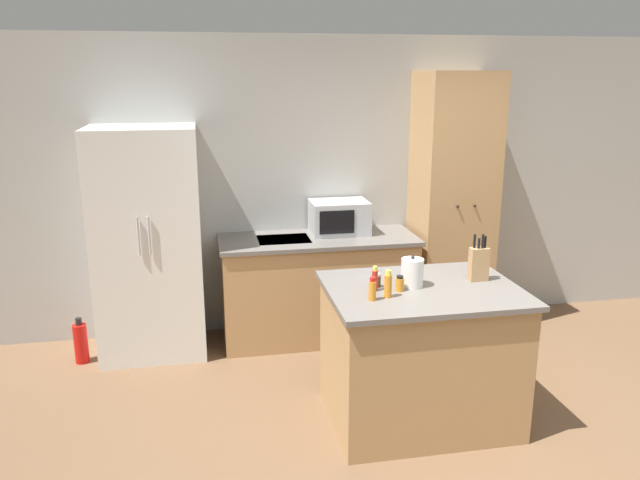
% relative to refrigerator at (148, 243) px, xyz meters
% --- Properties ---
extents(ground_plane, '(14.00, 14.00, 0.00)m').
position_rel_refrigerator_xyz_m(ground_plane, '(1.98, -1.97, -0.94)').
color(ground_plane, brown).
extents(wall_back, '(7.20, 0.06, 2.60)m').
position_rel_refrigerator_xyz_m(wall_back, '(1.98, 0.36, 0.36)').
color(wall_back, '#B2B2AD').
rests_on(wall_back, ground_plane).
extents(refrigerator, '(0.85, 0.69, 1.88)m').
position_rel_refrigerator_xyz_m(refrigerator, '(0.00, 0.00, 0.00)').
color(refrigerator, white).
rests_on(refrigerator, ground_plane).
extents(back_counter, '(1.70, 0.67, 0.91)m').
position_rel_refrigerator_xyz_m(back_counter, '(1.41, 0.02, -0.48)').
color(back_counter, tan).
rests_on(back_counter, ground_plane).
extents(pantry_cabinet, '(0.64, 0.60, 2.30)m').
position_rel_refrigerator_xyz_m(pantry_cabinet, '(2.63, 0.04, 0.21)').
color(pantry_cabinet, tan).
rests_on(pantry_cabinet, ground_plane).
extents(kitchen_island, '(1.24, 0.95, 0.94)m').
position_rel_refrigerator_xyz_m(kitchen_island, '(1.82, -1.45, -0.47)').
color(kitchen_island, tan).
rests_on(kitchen_island, ground_plane).
extents(microwave, '(0.50, 0.37, 0.29)m').
position_rel_refrigerator_xyz_m(microwave, '(1.62, 0.13, 0.12)').
color(microwave, '#B2B5B7').
rests_on(microwave, back_counter).
extents(knife_block, '(0.12, 0.07, 0.32)m').
position_rel_refrigerator_xyz_m(knife_block, '(2.23, -1.39, 0.12)').
color(knife_block, tan).
rests_on(knife_block, kitchen_island).
extents(spice_bottle_tall_dark, '(0.05, 0.05, 0.18)m').
position_rel_refrigerator_xyz_m(spice_bottle_tall_dark, '(1.55, -1.58, 0.08)').
color(spice_bottle_tall_dark, orange).
rests_on(spice_bottle_tall_dark, kitchen_island).
extents(spice_bottle_short_red, '(0.05, 0.05, 0.09)m').
position_rel_refrigerator_xyz_m(spice_bottle_short_red, '(1.53, -1.39, 0.05)').
color(spice_bottle_short_red, '#563319').
rests_on(spice_bottle_short_red, kitchen_island).
extents(spice_bottle_amber_oil, '(0.05, 0.05, 0.15)m').
position_rel_refrigerator_xyz_m(spice_bottle_amber_oil, '(1.44, -1.62, 0.07)').
color(spice_bottle_amber_oil, orange).
rests_on(spice_bottle_amber_oil, kitchen_island).
extents(spice_bottle_green_herb, '(0.06, 0.06, 0.10)m').
position_rel_refrigerator_xyz_m(spice_bottle_green_herb, '(1.65, -1.49, 0.05)').
color(spice_bottle_green_herb, orange).
rests_on(spice_bottle_green_herb, kitchen_island).
extents(spice_bottle_pale_salt, '(0.04, 0.04, 0.16)m').
position_rel_refrigerator_xyz_m(spice_bottle_pale_salt, '(1.50, -1.45, 0.08)').
color(spice_bottle_pale_salt, '#B2281E').
rests_on(spice_bottle_pale_salt, kitchen_island).
extents(kettle, '(0.15, 0.15, 0.21)m').
position_rel_refrigerator_xyz_m(kettle, '(1.76, -1.42, 0.10)').
color(kettle, white).
rests_on(kettle, kitchen_island).
extents(fire_extinguisher, '(0.11, 0.11, 0.38)m').
position_rel_refrigerator_xyz_m(fire_extinguisher, '(-0.57, -0.14, -0.77)').
color(fire_extinguisher, red).
rests_on(fire_extinguisher, ground_plane).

